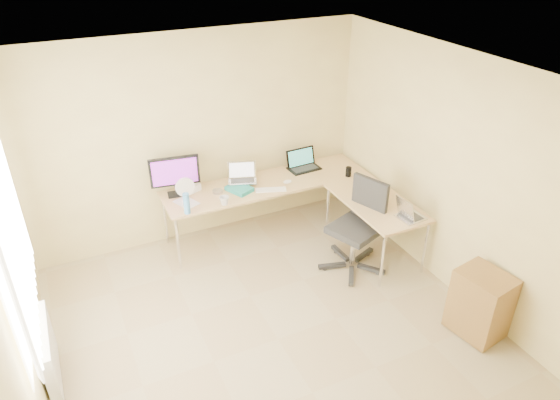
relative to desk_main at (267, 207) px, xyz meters
name	(u,v)px	position (x,y,z in m)	size (l,w,h in m)	color
floor	(278,339)	(-0.72, -1.85, -0.36)	(4.50, 4.50, 0.00)	#9E8961
ceiling	(277,83)	(-0.72, -1.85, 2.24)	(4.50, 4.50, 0.00)	white
wall_back	(199,139)	(-0.72, 0.40, 0.93)	(4.50, 4.50, 0.00)	beige
wall_left	(13,299)	(-2.83, -1.85, 0.93)	(4.50, 4.50, 0.00)	beige
wall_right	(462,182)	(1.38, -1.85, 0.93)	(4.50, 4.50, 0.00)	beige
desk_main	(267,207)	(0.00, 0.00, 0.00)	(2.65, 0.70, 0.73)	tan
desk_return	(374,227)	(0.98, -1.00, 0.00)	(0.70, 1.30, 0.73)	tan
monitor	(175,176)	(-1.11, 0.18, 0.62)	(0.59, 0.19, 0.50)	black
book_stack	(239,189)	(-0.40, -0.06, 0.39)	(0.22, 0.30, 0.05)	teal
laptop_center	(242,173)	(-0.30, 0.07, 0.53)	(0.35, 0.27, 0.23)	#AEAEAE
laptop_black	(304,160)	(0.61, 0.14, 0.50)	(0.41, 0.30, 0.26)	black
keyboard	(271,190)	(-0.04, -0.21, 0.37)	(0.38, 0.11, 0.02)	white
mouse	(287,182)	(0.22, -0.13, 0.39)	(0.11, 0.07, 0.04)	white
mug	(224,201)	(-0.68, -0.30, 0.42)	(0.11, 0.11, 0.11)	silver
cd_stack	(218,191)	(-0.65, 0.02, 0.38)	(0.13, 0.13, 0.03)	silver
water_bottle	(187,203)	(-1.13, -0.30, 0.49)	(0.07, 0.07, 0.25)	#4791DC
papers	(186,203)	(-1.07, -0.06, 0.37)	(0.20, 0.28, 0.01)	silver
white_box	(189,188)	(-0.96, 0.20, 0.41)	(0.25, 0.18, 0.09)	white
desk_fan	(184,190)	(-1.07, -0.02, 0.51)	(0.23, 0.23, 0.29)	white
black_cup	(348,172)	(1.02, -0.30, 0.43)	(0.07, 0.07, 0.13)	black
laptop_return	(412,209)	(1.10, -1.48, 0.48)	(0.26, 0.33, 0.22)	silver
office_chair	(354,232)	(0.59, -1.15, 0.14)	(0.66, 0.66, 1.10)	#242424
cabinet	(480,304)	(1.13, -2.61, -0.01)	(0.40, 0.50, 0.69)	brown
radiator	(49,353)	(-2.75, -1.45, -0.02)	(0.09, 0.80, 0.55)	white
window	(10,240)	(-2.78, -1.45, 1.19)	(0.10, 1.80, 1.40)	white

